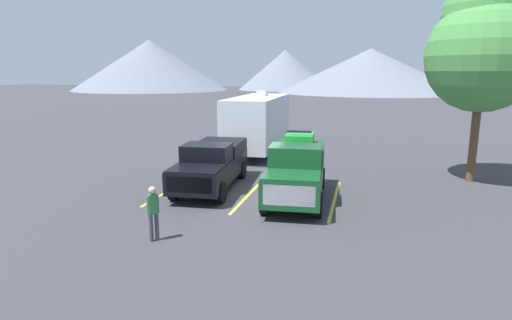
{
  "coord_description": "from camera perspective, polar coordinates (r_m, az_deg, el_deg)",
  "views": [
    {
      "loc": [
        4.42,
        -15.97,
        4.93
      ],
      "look_at": [
        0.0,
        1.17,
        1.2
      ],
      "focal_mm": 29.72,
      "sensor_mm": 36.0,
      "label": 1
    }
  ],
  "objects": [
    {
      "name": "lot_stripe_a",
      "position": [
        18.61,
        -11.1,
        -3.68
      ],
      "size": [
        0.12,
        5.5,
        0.01
      ],
      "primitive_type": "cube",
      "color": "gold",
      "rests_on": "ground"
    },
    {
      "name": "pickup_truck_b",
      "position": [
        16.58,
        5.51,
        -1.15
      ],
      "size": [
        2.47,
        5.74,
        2.58
      ],
      "color": "#144723",
      "rests_on": "ground"
    },
    {
      "name": "tree_a",
      "position": [
        21.26,
        28.2,
        13.33
      ],
      "size": [
        4.83,
        4.83,
        8.93
      ],
      "color": "brown",
      "rests_on": "ground"
    },
    {
      "name": "person_a",
      "position": [
        12.8,
        -13.68,
        -6.53
      ],
      "size": [
        0.31,
        0.31,
        1.66
      ],
      "color": "#3F3F42",
      "rests_on": "ground"
    },
    {
      "name": "pickup_truck_a",
      "position": [
        18.21,
        -5.97,
        -0.46
      ],
      "size": [
        2.49,
        5.82,
        2.0
      ],
      "color": "black",
      "rests_on": "ground"
    },
    {
      "name": "camper_trailer_a",
      "position": [
        25.74,
        0.25,
        5.27
      ],
      "size": [
        2.8,
        9.09,
        3.71
      ],
      "color": "silver",
      "rests_on": "ground"
    },
    {
      "name": "lot_stripe_c",
      "position": [
        16.9,
        10.53,
        -5.25
      ],
      "size": [
        0.12,
        5.5,
        0.01
      ],
      "primitive_type": "cube",
      "color": "gold",
      "rests_on": "ground"
    },
    {
      "name": "lot_stripe_b",
      "position": [
        17.44,
        -0.82,
        -4.5
      ],
      "size": [
        0.12,
        5.5,
        0.01
      ],
      "primitive_type": "cube",
      "color": "gold",
      "rests_on": "ground"
    },
    {
      "name": "ground_plane",
      "position": [
        17.29,
        -0.97,
        -4.67
      ],
      "size": [
        240.0,
        240.0,
        0.0
      ],
      "primitive_type": "plane",
      "color": "#38383D"
    },
    {
      "name": "mountain_ridge",
      "position": [
        105.8,
        9.02,
        12.05
      ],
      "size": [
        133.08,
        44.43,
        12.84
      ],
      "color": "slate",
      "rests_on": "ground"
    }
  ]
}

